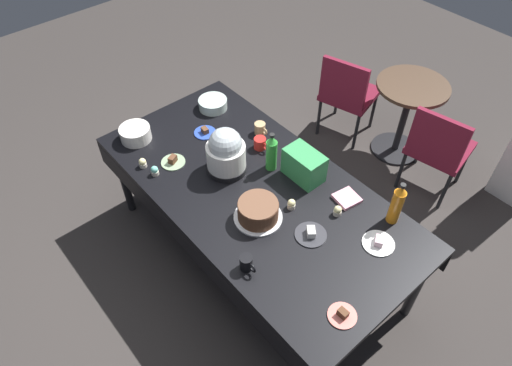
% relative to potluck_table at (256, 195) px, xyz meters
% --- Properties ---
extents(ground, '(9.00, 9.00, 0.00)m').
position_rel_potluck_table_xyz_m(ground, '(0.00, 0.00, -0.69)').
color(ground, '#383330').
extents(potluck_table, '(2.20, 1.10, 0.75)m').
position_rel_potluck_table_xyz_m(potluck_table, '(0.00, 0.00, 0.00)').
color(potluck_table, black).
rests_on(potluck_table, ground).
extents(frosted_layer_cake, '(0.29, 0.29, 0.13)m').
position_rel_potluck_table_xyz_m(frosted_layer_cake, '(0.19, -0.15, 0.12)').
color(frosted_layer_cake, silver).
rests_on(frosted_layer_cake, potluck_table).
extents(slow_cooker, '(0.27, 0.27, 0.33)m').
position_rel_potluck_table_xyz_m(slow_cooker, '(-0.26, -0.03, 0.22)').
color(slow_cooker, black).
rests_on(slow_cooker, potluck_table).
extents(glass_salad_bowl, '(0.22, 0.22, 0.08)m').
position_rel_potluck_table_xyz_m(glass_salad_bowl, '(-0.84, 0.30, 0.10)').
color(glass_salad_bowl, '#B2C6BC').
rests_on(glass_salad_bowl, potluck_table).
extents(ceramic_snack_bowl, '(0.22, 0.22, 0.10)m').
position_rel_potluck_table_xyz_m(ceramic_snack_bowl, '(-0.91, -0.33, 0.11)').
color(ceramic_snack_bowl, silver).
rests_on(ceramic_snack_bowl, potluck_table).
extents(dessert_plate_sage, '(0.16, 0.16, 0.05)m').
position_rel_potluck_table_xyz_m(dessert_plate_sage, '(-0.54, -0.27, 0.08)').
color(dessert_plate_sage, '#8CA87F').
rests_on(dessert_plate_sage, potluck_table).
extents(dessert_plate_white, '(0.19, 0.19, 0.05)m').
position_rel_potluck_table_xyz_m(dessert_plate_white, '(0.79, 0.25, 0.07)').
color(dessert_plate_white, white).
rests_on(dessert_plate_white, potluck_table).
extents(dessert_plate_coral, '(0.15, 0.15, 0.05)m').
position_rel_potluck_table_xyz_m(dessert_plate_coral, '(0.95, -0.24, 0.07)').
color(dessert_plate_coral, '#E07266').
rests_on(dessert_plate_coral, potluck_table).
extents(dessert_plate_charcoal, '(0.19, 0.19, 0.05)m').
position_rel_potluck_table_xyz_m(dessert_plate_charcoal, '(0.49, 0.00, 0.07)').
color(dessert_plate_charcoal, '#2D2D33').
rests_on(dessert_plate_charcoal, potluck_table).
extents(dessert_plate_cobalt, '(0.16, 0.16, 0.05)m').
position_rel_potluck_table_xyz_m(dessert_plate_cobalt, '(-0.65, 0.08, 0.07)').
color(dessert_plate_cobalt, '#2D4CB2').
rests_on(dessert_plate_cobalt, potluck_table).
extents(cupcake_mint, '(0.05, 0.05, 0.07)m').
position_rel_potluck_table_xyz_m(cupcake_mint, '(0.48, 0.23, 0.09)').
color(cupcake_mint, beige).
rests_on(cupcake_mint, potluck_table).
extents(cupcake_berry, '(0.05, 0.05, 0.07)m').
position_rel_potluck_table_xyz_m(cupcake_berry, '(-0.53, -0.42, 0.09)').
color(cupcake_berry, beige).
rests_on(cupcake_berry, potluck_table).
extents(cupcake_vanilla, '(0.05, 0.05, 0.07)m').
position_rel_potluck_table_xyz_m(cupcake_vanilla, '(0.26, 0.06, 0.09)').
color(cupcake_vanilla, beige).
rests_on(cupcake_vanilla, potluck_table).
extents(cupcake_lemon, '(0.05, 0.05, 0.07)m').
position_rel_potluck_table_xyz_m(cupcake_lemon, '(-0.64, -0.44, 0.09)').
color(cupcake_lemon, beige).
rests_on(cupcake_lemon, potluck_table).
extents(soda_bottle_lime_soda, '(0.07, 0.07, 0.29)m').
position_rel_potluck_table_xyz_m(soda_bottle_lime_soda, '(-0.08, 0.20, 0.20)').
color(soda_bottle_lime_soda, green).
rests_on(soda_bottle_lime_soda, potluck_table).
extents(soda_bottle_orange_juice, '(0.07, 0.07, 0.31)m').
position_rel_potluck_table_xyz_m(soda_bottle_orange_juice, '(0.73, 0.45, 0.21)').
color(soda_bottle_orange_juice, orange).
rests_on(soda_bottle_orange_juice, potluck_table).
extents(coffee_mug_red, '(0.12, 0.09, 0.08)m').
position_rel_potluck_table_xyz_m(coffee_mug_red, '(-0.27, 0.27, 0.10)').
color(coffee_mug_red, '#B2231E').
rests_on(coffee_mug_red, potluck_table).
extents(coffee_mug_black, '(0.12, 0.07, 0.09)m').
position_rel_potluck_table_xyz_m(coffee_mug_black, '(0.42, -0.43, 0.11)').
color(coffee_mug_black, black).
rests_on(coffee_mug_black, potluck_table).
extents(coffee_mug_tan, '(0.12, 0.08, 0.08)m').
position_rel_potluck_table_xyz_m(coffee_mug_tan, '(-0.39, 0.38, 0.10)').
color(coffee_mug_tan, tan).
rests_on(coffee_mug_tan, potluck_table).
extents(soda_carton, '(0.26, 0.16, 0.20)m').
position_rel_potluck_table_xyz_m(soda_carton, '(0.12, 0.30, 0.16)').
color(soda_carton, '#338C4C').
rests_on(soda_carton, potluck_table).
extents(paper_napkin_stack, '(0.16, 0.16, 0.02)m').
position_rel_potluck_table_xyz_m(paper_napkin_stack, '(0.44, 0.37, 0.07)').
color(paper_napkin_stack, pink).
rests_on(paper_napkin_stack, potluck_table).
extents(maroon_chair_left, '(0.54, 0.54, 0.85)m').
position_rel_potluck_table_xyz_m(maroon_chair_left, '(-0.53, 1.53, -0.20)').
color(maroon_chair_left, maroon).
rests_on(maroon_chair_left, ground).
extents(maroon_chair_right, '(0.51, 0.51, 0.85)m').
position_rel_potluck_table_xyz_m(maroon_chair_right, '(0.41, 1.52, -0.20)').
color(maroon_chair_right, maroon).
rests_on(maroon_chair_right, ground).
extents(round_cafe_table, '(0.60, 0.60, 0.72)m').
position_rel_potluck_table_xyz_m(round_cafe_table, '(-0.05, 1.75, -0.19)').
color(round_cafe_table, '#473323').
rests_on(round_cafe_table, ground).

